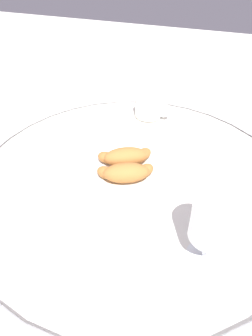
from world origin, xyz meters
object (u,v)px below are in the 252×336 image
at_px(pastry_plate, 126,175).
at_px(folded_napkin, 229,153).
at_px(coffee_cup_near, 149,110).
at_px(juice_glass_left, 214,222).
at_px(croissant_large, 126,172).
at_px(croissant_small, 126,157).

height_order(pastry_plate, folded_napkin, pastry_plate).
bearing_deg(coffee_cup_near, juice_glass_left, -64.53).
bearing_deg(juice_glass_left, croissant_large, 143.46).
distance_m(juice_glass_left, folded_napkin, 0.33).
height_order(croissant_large, juice_glass_left, juice_glass_left).
height_order(pastry_plate, juice_glass_left, juice_glass_left).
bearing_deg(croissant_small, croissant_large, -72.86).
bearing_deg(juice_glass_left, folded_napkin, 85.26).
bearing_deg(pastry_plate, folded_napkin, 35.52).
distance_m(coffee_cup_near, folded_napkin, 0.26).
height_order(croissant_small, juice_glass_left, juice_glass_left).
xyz_separation_m(croissant_large, juice_glass_left, (0.19, -0.14, 0.06)).
height_order(pastry_plate, coffee_cup_near, coffee_cup_near).
distance_m(croissant_small, folded_napkin, 0.27).
xyz_separation_m(coffee_cup_near, juice_glass_left, (0.20, -0.43, 0.07)).
distance_m(croissant_small, juice_glass_left, 0.28).
relative_size(croissant_small, folded_napkin, 1.13).
xyz_separation_m(juice_glass_left, folded_napkin, (0.03, 0.32, -0.09)).
relative_size(pastry_plate, coffee_cup_near, 1.67).
distance_m(croissant_large, coffee_cup_near, 0.29).
bearing_deg(juice_glass_left, croissant_small, 136.76).
bearing_deg(pastry_plate, croissant_large, -73.63).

